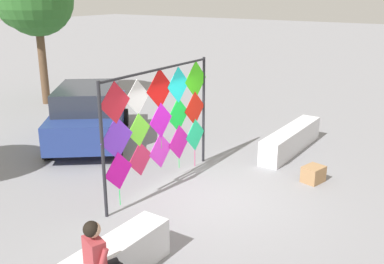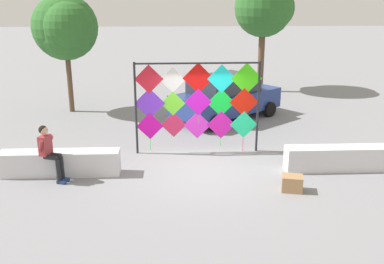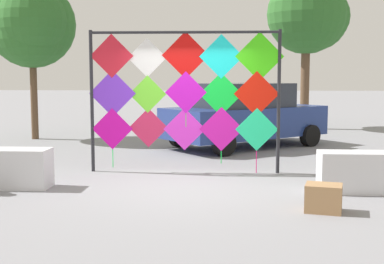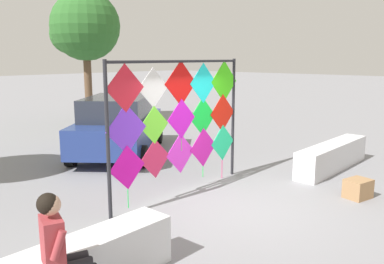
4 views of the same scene
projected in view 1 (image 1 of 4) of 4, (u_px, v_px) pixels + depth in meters
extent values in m
plane|color=gray|center=(213.00, 198.00, 9.96)|extent=(120.00, 120.00, 0.00)
cube|color=silver|center=(291.00, 140.00, 12.81)|extent=(3.23, 0.55, 0.68)
cylinder|color=#232328|center=(103.00, 152.00, 8.73)|extent=(0.07, 0.07, 2.84)
cylinder|color=#232328|center=(204.00, 111.00, 11.69)|extent=(0.07, 0.07, 2.84)
cylinder|color=#232328|center=(159.00, 69.00, 9.79)|extent=(3.74, 0.09, 0.06)
cube|color=#DA0EA4|center=(119.00, 171.00, 9.21)|extent=(0.84, 0.02, 0.84)
cylinder|color=#16E54D|center=(120.00, 197.00, 9.40)|extent=(0.02, 0.02, 0.37)
cube|color=#D62757|center=(140.00, 159.00, 9.80)|extent=(0.79, 0.02, 0.79)
cube|color=#ED33DF|center=(161.00, 151.00, 10.38)|extent=(0.86, 0.02, 0.86)
cube|color=#E01AB0|center=(179.00, 142.00, 10.96)|extent=(0.89, 0.02, 0.89)
cylinder|color=#16E548|center=(179.00, 163.00, 11.14)|extent=(0.02, 0.02, 0.25)
cube|color=#23F29B|center=(195.00, 135.00, 11.51)|extent=(0.86, 0.02, 0.86)
cylinder|color=#E5166D|center=(195.00, 158.00, 11.72)|extent=(0.02, 0.02, 0.47)
cube|color=#7432DD|center=(117.00, 138.00, 9.01)|extent=(0.94, 0.02, 0.94)
cylinder|color=#96E516|center=(118.00, 166.00, 9.20)|extent=(0.02, 0.02, 0.30)
cube|color=#71EB32|center=(139.00, 130.00, 9.58)|extent=(0.75, 0.02, 0.75)
cube|color=#D417D2|center=(161.00, 120.00, 10.17)|extent=(0.83, 0.02, 0.83)
cylinder|color=#16E519|center=(161.00, 143.00, 10.35)|extent=(0.02, 0.02, 0.27)
cube|color=#12E93D|center=(178.00, 115.00, 10.74)|extent=(0.86, 0.02, 0.86)
cube|color=red|center=(195.00, 109.00, 11.29)|extent=(0.90, 0.02, 0.90)
cylinder|color=#16D6E5|center=(194.00, 134.00, 11.50)|extent=(0.02, 0.02, 0.47)
cube|color=red|center=(115.00, 103.00, 8.78)|extent=(0.87, 0.02, 0.87)
cube|color=white|center=(137.00, 97.00, 9.36)|extent=(0.78, 0.02, 0.78)
cube|color=red|center=(160.00, 89.00, 9.95)|extent=(0.94, 0.02, 0.94)
cylinder|color=#16E3E5|center=(160.00, 115.00, 10.14)|extent=(0.02, 0.02, 0.29)
cube|color=#19F0EE|center=(178.00, 85.00, 10.51)|extent=(0.87, 0.02, 0.87)
cylinder|color=red|center=(178.00, 108.00, 10.69)|extent=(0.02, 0.02, 0.25)
cube|color=#3EE113|center=(196.00, 80.00, 11.11)|extent=(0.96, 0.02, 0.96)
cylinder|color=#BA16E5|center=(195.00, 109.00, 11.34)|extent=(0.02, 0.02, 0.53)
cube|color=#993338|center=(95.00, 256.00, 6.04)|extent=(0.31, 0.40, 0.52)
sphere|color=tan|center=(93.00, 230.00, 5.92)|extent=(0.22, 0.22, 0.22)
sphere|color=black|center=(91.00, 229.00, 5.90)|extent=(0.22, 0.22, 0.22)
cylinder|color=#993338|center=(103.00, 259.00, 5.87)|extent=(0.19, 0.13, 0.31)
cylinder|color=#993338|center=(89.00, 245.00, 6.21)|extent=(0.19, 0.13, 0.31)
cube|color=navy|center=(89.00, 119.00, 13.58)|extent=(4.69, 4.31, 0.80)
cube|color=#282D38|center=(87.00, 97.00, 13.21)|extent=(3.01, 2.89, 0.64)
cylinder|color=black|center=(68.00, 119.00, 15.07)|extent=(0.61, 0.56, 0.60)
cylinder|color=black|center=(125.00, 117.00, 15.22)|extent=(0.61, 0.56, 0.60)
cylinder|color=black|center=(47.00, 149.00, 12.18)|extent=(0.61, 0.56, 0.60)
cylinder|color=black|center=(118.00, 147.00, 12.33)|extent=(0.61, 0.56, 0.60)
cube|color=#9E754C|center=(313.00, 174.00, 10.76)|extent=(0.59, 0.52, 0.40)
cylinder|color=brown|center=(43.00, 64.00, 17.87)|extent=(0.32, 0.32, 3.29)
sphere|color=#2D6628|center=(19.00, 7.00, 17.34)|extent=(1.66, 1.66, 1.66)
sphere|color=#2D6628|center=(36.00, 2.00, 17.91)|extent=(2.28, 2.28, 2.28)
sphere|color=#2D6628|center=(42.00, 0.00, 17.83)|extent=(2.11, 2.11, 2.11)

